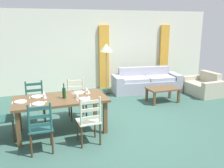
{
  "coord_description": "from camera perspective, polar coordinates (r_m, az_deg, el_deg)",
  "views": [
    {
      "loc": [
        -1.93,
        -4.89,
        2.26
      ],
      "look_at": [
        0.11,
        0.79,
        0.75
      ],
      "focal_mm": 38.97,
      "sensor_mm": 36.0,
      "label": 1
    }
  ],
  "objects": [
    {
      "name": "ground_plane",
      "position": [
        5.72,
        1.64,
        -9.31
      ],
      "size": [
        9.6,
        9.6,
        0.02
      ],
      "primitive_type": "cube",
      "color": "#34574C"
    },
    {
      "name": "wall_far",
      "position": [
        8.46,
        -6.53,
        7.8
      ],
      "size": [
        9.6,
        0.16,
        2.7
      ],
      "primitive_type": "cube",
      "color": "silver",
      "rests_on": "ground_plane"
    },
    {
      "name": "curtain_panel_left",
      "position": [
        8.53,
        -1.87,
        6.25
      ],
      "size": [
        0.35,
        0.08,
        2.2
      ],
      "primitive_type": "cube",
      "color": "gold",
      "rests_on": "ground_plane"
    },
    {
      "name": "curtain_panel_right",
      "position": [
        9.54,
        12.07,
        6.77
      ],
      "size": [
        0.35,
        0.08,
        2.2
      ],
      "primitive_type": "cube",
      "color": "gold",
      "rests_on": "ground_plane"
    },
    {
      "name": "dining_table",
      "position": [
        5.19,
        -11.96,
        -4.17
      ],
      "size": [
        1.9,
        0.96,
        0.75
      ],
      "color": "brown",
      "rests_on": "ground_plane"
    },
    {
      "name": "dining_chair_near_left",
      "position": [
        4.51,
        -16.42,
        -9.83
      ],
      "size": [
        0.43,
        0.41,
        0.96
      ],
      "color": "#225251",
      "rests_on": "ground_plane"
    },
    {
      "name": "dining_chair_near_right",
      "position": [
        4.65,
        -5.41,
        -8.55
      ],
      "size": [
        0.43,
        0.41,
        0.96
      ],
      "color": "beige",
      "rests_on": "ground_plane"
    },
    {
      "name": "dining_chair_far_left",
      "position": [
        5.94,
        -17.57,
        -4.08
      ],
      "size": [
        0.42,
        0.4,
        0.96
      ],
      "color": "#24584F",
      "rests_on": "ground_plane"
    },
    {
      "name": "dining_chair_far_right",
      "position": [
        5.99,
        -8.26,
        -3.38
      ],
      "size": [
        0.43,
        0.41,
        0.96
      ],
      "color": "beige",
      "rests_on": "ground_plane"
    },
    {
      "name": "dining_chair_head_west",
      "position": [
        5.23,
        -24.86,
        -7.22
      ],
      "size": [
        0.43,
        0.45,
        0.96
      ],
      "color": "#225148",
      "rests_on": "ground_plane"
    },
    {
      "name": "dinner_plate_near_left",
      "position": [
        4.89,
        -16.84,
        -4.45
      ],
      "size": [
        0.24,
        0.24,
        0.02
      ],
      "primitive_type": "cylinder",
      "color": "white",
      "rests_on": "dining_table"
    },
    {
      "name": "fork_near_left",
      "position": [
        4.88,
        -18.59,
        -4.66
      ],
      "size": [
        0.03,
        0.17,
        0.01
      ],
      "primitive_type": "cube",
      "rotation": [
        0.0,
        0.0,
        -0.06
      ],
      "color": "silver",
      "rests_on": "dining_table"
    },
    {
      "name": "dinner_plate_near_right",
      "position": [
        5.0,
        -6.49,
        -3.5
      ],
      "size": [
        0.24,
        0.24,
        0.02
      ],
      "primitive_type": "cylinder",
      "color": "white",
      "rests_on": "dining_table"
    },
    {
      "name": "fork_near_right",
      "position": [
        4.97,
        -8.17,
        -3.73
      ],
      "size": [
        0.03,
        0.17,
        0.01
      ],
      "primitive_type": "cube",
      "rotation": [
        0.0,
        0.0,
        0.08
      ],
      "color": "silver",
      "rests_on": "dining_table"
    },
    {
      "name": "dinner_plate_far_left",
      "position": [
        5.36,
        -17.16,
        -2.83
      ],
      "size": [
        0.24,
        0.24,
        0.02
      ],
      "primitive_type": "cylinder",
      "color": "white",
      "rests_on": "dining_table"
    },
    {
      "name": "fork_far_left",
      "position": [
        5.36,
        -18.75,
        -3.02
      ],
      "size": [
        0.03,
        0.17,
        0.01
      ],
      "primitive_type": "cube",
      "rotation": [
        0.0,
        0.0,
        -0.06
      ],
      "color": "silver",
      "rests_on": "dining_table"
    },
    {
      "name": "dinner_plate_far_right",
      "position": [
        5.47,
        -7.71,
        -2.0
      ],
      "size": [
        0.24,
        0.24,
        0.02
      ],
      "primitive_type": "cylinder",
      "color": "white",
      "rests_on": "dining_table"
    },
    {
      "name": "fork_far_right",
      "position": [
        5.44,
        -9.25,
        -2.2
      ],
      "size": [
        0.03,
        0.17,
        0.01
      ],
      "primitive_type": "cube",
      "rotation": [
        0.0,
        0.0,
        0.06
      ],
      "color": "silver",
      "rests_on": "dining_table"
    },
    {
      "name": "dinner_plate_head_west",
      "position": [
        5.12,
        -20.69,
        -3.9
      ],
      "size": [
        0.24,
        0.24,
        0.02
      ],
      "primitive_type": "cylinder",
      "color": "white",
      "rests_on": "dining_table"
    },
    {
      "name": "fork_head_west",
      "position": [
        5.13,
        -22.36,
        -4.1
      ],
      "size": [
        0.02,
        0.17,
        0.01
      ],
      "primitive_type": "cube",
      "rotation": [
        0.0,
        0.0,
        0.01
      ],
      "color": "silver",
      "rests_on": "dining_table"
    },
    {
      "name": "wine_bottle",
      "position": [
        5.11,
        -11.19,
        -2.03
      ],
      "size": [
        0.07,
        0.07,
        0.32
      ],
      "color": "#143819",
      "rests_on": "dining_table"
    },
    {
      "name": "wine_glass_near_left",
      "position": [
        4.96,
        -15.43,
        -2.84
      ],
      "size": [
        0.06,
        0.06,
        0.16
      ],
      "color": "white",
      "rests_on": "dining_table"
    },
    {
      "name": "wine_glass_near_right",
      "position": [
        5.12,
        -5.51,
        -1.85
      ],
      "size": [
        0.06,
        0.06,
        0.16
      ],
      "color": "white",
      "rests_on": "dining_table"
    },
    {
      "name": "wine_glass_far_left",
      "position": [
        5.22,
        -15.72,
        -2.02
      ],
      "size": [
        0.06,
        0.06,
        0.16
      ],
      "color": "white",
      "rests_on": "dining_table"
    },
    {
      "name": "wine_glass_far_right",
      "position": [
        5.36,
        -6.03,
        -1.15
      ],
      "size": [
        0.06,
        0.06,
        0.16
      ],
      "color": "white",
      "rests_on": "dining_table"
    },
    {
      "name": "coffee_cup_primary",
      "position": [
        5.11,
        -8.28,
        -2.74
      ],
      "size": [
        0.07,
        0.07,
        0.09
      ],
      "primitive_type": "cylinder",
      "color": "beige",
      "rests_on": "dining_table"
    },
    {
      "name": "couch",
      "position": [
        8.35,
        7.97,
        0.29
      ],
      "size": [
        2.36,
        1.08,
        0.8
      ],
      "color": "#A4A6B4",
      "rests_on": "ground_plane"
    },
    {
      "name": "coffee_table",
      "position": [
        7.27,
        11.82,
        -1.42
      ],
      "size": [
        0.9,
        0.56,
        0.42
      ],
      "color": "brown",
      "rests_on": "ground_plane"
    },
    {
      "name": "armchair_upholstered",
      "position": [
        8.48,
        20.71,
        -0.59
      ],
      "size": [
        0.83,
        1.18,
        0.72
      ],
      "color": "#B6AE96",
      "rests_on": "ground_plane"
    },
    {
      "name": "standing_lamp",
      "position": [
        7.79,
        -1.36,
        7.81
      ],
      "size": [
        0.4,
        0.4,
        1.64
      ],
      "color": "#332D28",
      "rests_on": "ground_plane"
    }
  ]
}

